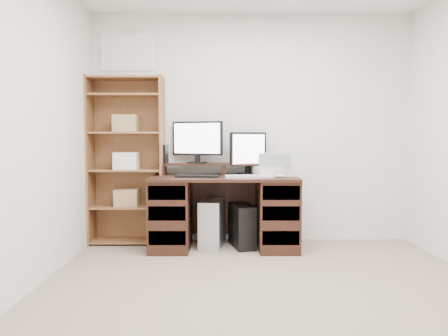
{
  "coord_description": "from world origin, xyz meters",
  "views": [
    {
      "loc": [
        -0.31,
        -2.85,
        1.16
      ],
      "look_at": [
        -0.3,
        1.43,
        0.85
      ],
      "focal_mm": 35.0,
      "sensor_mm": 36.0,
      "label": 1
    }
  ],
  "objects_px": {
    "monitor_wide": "(197,140)",
    "tower_silver": "(212,223)",
    "monitor_small": "(248,152)",
    "bookshelf": "(127,159)",
    "tower_black": "(242,226)",
    "desk": "(224,211)",
    "printer": "(274,171)"
  },
  "relations": [
    {
      "from": "monitor_wide",
      "to": "bookshelf",
      "type": "relative_size",
      "value": 0.31
    },
    {
      "from": "printer",
      "to": "tower_black",
      "type": "distance_m",
      "value": 0.67
    },
    {
      "from": "printer",
      "to": "monitor_small",
      "type": "bearing_deg",
      "value": 139.47
    },
    {
      "from": "desk",
      "to": "printer",
      "type": "relative_size",
      "value": 3.91
    },
    {
      "from": "monitor_wide",
      "to": "printer",
      "type": "xyz_separation_m",
      "value": [
        0.81,
        -0.16,
        -0.32
      ]
    },
    {
      "from": "desk",
      "to": "printer",
      "type": "distance_m",
      "value": 0.67
    },
    {
      "from": "tower_black",
      "to": "bookshelf",
      "type": "distance_m",
      "value": 1.43
    },
    {
      "from": "printer",
      "to": "bookshelf",
      "type": "xyz_separation_m",
      "value": [
        -1.57,
        0.16,
        0.12
      ]
    },
    {
      "from": "monitor_small",
      "to": "bookshelf",
      "type": "bearing_deg",
      "value": 156.61
    },
    {
      "from": "desk",
      "to": "bookshelf",
      "type": "height_order",
      "value": "bookshelf"
    },
    {
      "from": "monitor_small",
      "to": "tower_black",
      "type": "xyz_separation_m",
      "value": [
        -0.07,
        -0.15,
        -0.78
      ]
    },
    {
      "from": "printer",
      "to": "tower_black",
      "type": "bearing_deg",
      "value": 169.08
    },
    {
      "from": "printer",
      "to": "tower_black",
      "type": "relative_size",
      "value": 0.8
    },
    {
      "from": "monitor_small",
      "to": "bookshelf",
      "type": "height_order",
      "value": "bookshelf"
    },
    {
      "from": "desk",
      "to": "monitor_wide",
      "type": "relative_size",
      "value": 2.73
    },
    {
      "from": "desk",
      "to": "monitor_small",
      "type": "height_order",
      "value": "monitor_small"
    },
    {
      "from": "desk",
      "to": "monitor_wide",
      "type": "height_order",
      "value": "monitor_wide"
    },
    {
      "from": "monitor_small",
      "to": "monitor_wide",
      "type": "bearing_deg",
      "value": 154.61
    },
    {
      "from": "monitor_small",
      "to": "printer",
      "type": "distance_m",
      "value": 0.36
    },
    {
      "from": "desk",
      "to": "monitor_wide",
      "type": "bearing_deg",
      "value": 143.2
    },
    {
      "from": "monitor_wide",
      "to": "printer",
      "type": "distance_m",
      "value": 0.89
    },
    {
      "from": "monitor_wide",
      "to": "monitor_small",
      "type": "xyz_separation_m",
      "value": [
        0.55,
        -0.03,
        -0.12
      ]
    },
    {
      "from": "monitor_wide",
      "to": "tower_silver",
      "type": "bearing_deg",
      "value": -20.63
    },
    {
      "from": "monitor_small",
      "to": "desk",
      "type": "bearing_deg",
      "value": -166.95
    },
    {
      "from": "desk",
      "to": "bookshelf",
      "type": "distance_m",
      "value": 1.19
    },
    {
      "from": "desk",
      "to": "tower_silver",
      "type": "height_order",
      "value": "desk"
    },
    {
      "from": "monitor_small",
      "to": "tower_silver",
      "type": "height_order",
      "value": "monitor_small"
    },
    {
      "from": "printer",
      "to": "desk",
      "type": "bearing_deg",
      "value": 171.51
    },
    {
      "from": "monitor_wide",
      "to": "monitor_small",
      "type": "bearing_deg",
      "value": 16.13
    },
    {
      "from": "desk",
      "to": "printer",
      "type": "xyz_separation_m",
      "value": [
        0.52,
        0.05,
        0.41
      ]
    },
    {
      "from": "printer",
      "to": "tower_black",
      "type": "height_order",
      "value": "printer"
    },
    {
      "from": "bookshelf",
      "to": "tower_black",
      "type": "bearing_deg",
      "value": -8.25
    }
  ]
}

